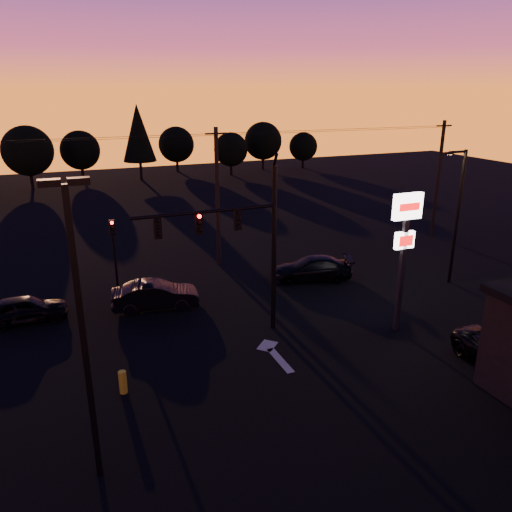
{
  "coord_description": "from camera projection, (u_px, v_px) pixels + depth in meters",
  "views": [
    {
      "loc": [
        -7.77,
        -16.33,
        11.28
      ],
      "look_at": [
        1.0,
        5.0,
        3.5
      ],
      "focal_mm": 35.0,
      "sensor_mm": 36.0,
      "label": 1
    }
  ],
  "objects": [
    {
      "name": "ground",
      "position": [
        279.0,
        374.0,
        20.72
      ],
      "size": [
        120.0,
        120.0,
        0.0
      ],
      "primitive_type": "plane",
      "color": "black",
      "rests_on": "ground"
    },
    {
      "name": "tree_5",
      "position": [
        176.0,
        145.0,
        70.09
      ],
      "size": [
        4.95,
        4.95,
        6.22
      ],
      "color": "black",
      "rests_on": "ground"
    },
    {
      "name": "tree_7",
      "position": [
        263.0,
        141.0,
        71.68
      ],
      "size": [
        5.36,
        5.36,
        6.74
      ],
      "color": "black",
      "rests_on": "ground"
    },
    {
      "name": "power_wires",
      "position": [
        216.0,
        134.0,
        30.97
      ],
      "size": [
        36.0,
        1.22,
        0.07
      ],
      "color": "black",
      "rests_on": "ground"
    },
    {
      "name": "traffic_signal_mast",
      "position": [
        242.0,
        236.0,
        22.6
      ],
      "size": [
        6.79,
        0.52,
        8.58
      ],
      "color": "black",
      "rests_on": "ground"
    },
    {
      "name": "streetlight",
      "position": [
        457.0,
        212.0,
        29.13
      ],
      "size": [
        1.55,
        0.35,
        8.0
      ],
      "color": "black",
      "rests_on": "ground"
    },
    {
      "name": "tree_4",
      "position": [
        138.0,
        133.0,
        62.85
      ],
      "size": [
        4.18,
        4.18,
        9.5
      ],
      "color": "black",
      "rests_on": "ground"
    },
    {
      "name": "car_left",
      "position": [
        25.0,
        309.0,
        25.12
      ],
      "size": [
        4.13,
        1.7,
        1.4
      ],
      "primitive_type": "imported",
      "rotation": [
        0.0,
        0.0,
        1.58
      ],
      "color": "black",
      "rests_on": "ground"
    },
    {
      "name": "tree_6",
      "position": [
        231.0,
        149.0,
        67.09
      ],
      "size": [
        4.54,
        4.54,
        5.71
      ],
      "color": "black",
      "rests_on": "ground"
    },
    {
      "name": "tree_8",
      "position": [
        303.0,
        147.0,
        73.26
      ],
      "size": [
        4.12,
        4.12,
        5.19
      ],
      "color": "black",
      "rests_on": "ground"
    },
    {
      "name": "utility_pole_2",
      "position": [
        438.0,
        179.0,
        38.72
      ],
      "size": [
        1.4,
        0.26,
        9.0
      ],
      "color": "black",
      "rests_on": "ground"
    },
    {
      "name": "secondary_signal",
      "position": [
        114.0,
        246.0,
        28.07
      ],
      "size": [
        0.3,
        0.31,
        4.35
      ],
      "color": "black",
      "rests_on": "ground"
    },
    {
      "name": "car_mid",
      "position": [
        156.0,
        295.0,
        26.7
      ],
      "size": [
        4.77,
        2.29,
        1.51
      ],
      "primitive_type": "imported",
      "rotation": [
        0.0,
        0.0,
        1.41
      ],
      "color": "black",
      "rests_on": "ground"
    },
    {
      "name": "tree_3",
      "position": [
        80.0,
        150.0,
        63.65
      ],
      "size": [
        4.95,
        4.95,
        6.22
      ],
      "color": "black",
      "rests_on": "ground"
    },
    {
      "name": "bollard",
      "position": [
        123.0,
        382.0,
        19.32
      ],
      "size": [
        0.31,
        0.31,
        0.93
      ],
      "primitive_type": "cylinder",
      "color": "gold",
      "rests_on": "ground"
    },
    {
      "name": "utility_pole_1",
      "position": [
        217.0,
        197.0,
        32.24
      ],
      "size": [
        1.4,
        0.26,
        9.0
      ],
      "color": "black",
      "rests_on": "ground"
    },
    {
      "name": "pylon_sign",
      "position": [
        405.0,
        234.0,
        22.98
      ],
      "size": [
        1.5,
        0.28,
        6.8
      ],
      "color": "black",
      "rests_on": "ground"
    },
    {
      "name": "tree_2",
      "position": [
        28.0,
        151.0,
        57.79
      ],
      "size": [
        5.77,
        5.78,
        7.26
      ],
      "color": "black",
      "rests_on": "ground"
    },
    {
      "name": "parking_lot_light",
      "position": [
        81.0,
        319.0,
        13.7
      ],
      "size": [
        1.25,
        0.3,
        9.14
      ],
      "color": "black",
      "rests_on": "ground"
    },
    {
      "name": "car_right",
      "position": [
        311.0,
        269.0,
        30.74
      ],
      "size": [
        5.36,
        3.45,
        1.44
      ],
      "primitive_type": "imported",
      "rotation": [
        0.0,
        0.0,
        -1.88
      ],
      "color": "black",
      "rests_on": "ground"
    },
    {
      "name": "lane_arrow",
      "position": [
        274.0,
        353.0,
        22.36
      ],
      "size": [
        1.2,
        3.1,
        0.01
      ],
      "color": "beige",
      "rests_on": "ground"
    }
  ]
}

